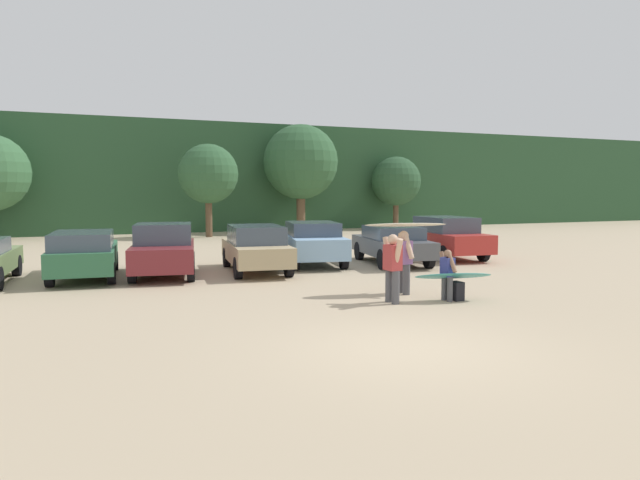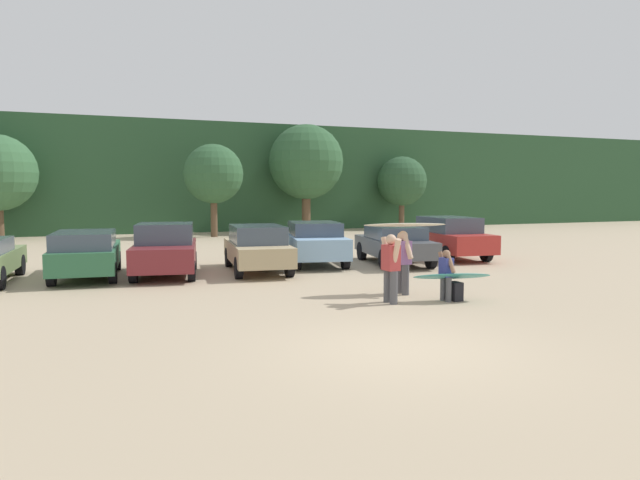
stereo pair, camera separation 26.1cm
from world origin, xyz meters
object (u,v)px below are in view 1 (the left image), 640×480
parked_car_red (444,236)px  surfboard_cream (406,225)px  parked_car_dark_gray (392,243)px  parked_car_tan (256,247)px  surfboard_teal (453,276)px  parked_car_maroon (164,250)px  backpack_dropped (456,291)px  parked_car_forest_green (84,253)px  parked_car_sky_blue (313,242)px  person_child (447,272)px  person_companion (393,264)px  person_adult (404,258)px

parked_car_red → surfboard_cream: size_ratio=2.17×
parked_car_dark_gray → surfboard_cream: size_ratio=2.07×
parked_car_tan → surfboard_teal: (2.89, -6.70, -0.19)m
parked_car_red → surfboard_teal: size_ratio=2.46×
parked_car_maroon → parked_car_dark_gray: parked_car_maroon is taller
parked_car_red → surfboard_teal: parked_car_red is taller
backpack_dropped → surfboard_teal: bearing=-161.5°
backpack_dropped → parked_car_maroon: bearing=130.7°
parked_car_dark_gray → backpack_dropped: 7.08m
surfboard_cream → parked_car_forest_green: bearing=-24.9°
parked_car_tan → surfboard_cream: 5.91m
parked_car_maroon → parked_car_sky_blue: (5.28, 0.79, 0.00)m
person_child → person_companion: (-1.34, 0.28, 0.22)m
surfboard_cream → parked_car_maroon: bearing=-33.6°
parked_car_forest_green → surfboard_cream: bearing=-122.7°
parked_car_maroon → person_child: bearing=-129.9°
parked_car_maroon → parked_car_sky_blue: bearing=-71.0°
person_child → parked_car_dark_gray: bearing=-112.4°
person_adult → backpack_dropped: (0.72, -1.26, -0.69)m
person_companion → surfboard_cream: (0.97, 1.04, 0.85)m
parked_car_tan → surfboard_teal: 7.30m
parked_car_forest_green → surfboard_teal: parked_car_forest_green is taller
parked_car_red → surfboard_cream: (-5.60, -6.32, 0.92)m
parked_car_tan → person_adult: bearing=-149.8°
parked_car_sky_blue → person_companion: size_ratio=2.78×
parked_car_maroon → parked_car_red: (10.88, 0.80, 0.03)m
parked_car_sky_blue → parked_car_red: (5.60, 0.00, 0.03)m
surfboard_cream → person_companion: bearing=59.6°
parked_car_forest_green → person_adult: (7.46, -5.90, 0.13)m
parked_car_maroon → surfboard_teal: (5.77, -6.91, -0.21)m
parked_car_dark_gray → backpack_dropped: parked_car_dark_gray is taller
parked_car_forest_green → parked_car_maroon: 2.30m
parked_car_tan → parked_car_dark_gray: size_ratio=1.00×
parked_car_forest_green → person_child: 10.66m
person_adult → person_child: (0.47, -1.24, -0.22)m
parked_car_dark_gray → person_adult: 6.17m
person_adult → backpack_dropped: size_ratio=3.58×
parked_car_maroon → person_adult: (5.18, -5.61, 0.10)m
parked_car_red → surfboard_teal: 9.25m
parked_car_sky_blue → backpack_dropped: bearing=-163.4°
parked_car_dark_gray → parked_car_red: size_ratio=0.96×
parked_car_forest_green → person_adult: size_ratio=2.92×
parked_car_forest_green → person_child: bearing=-127.2°
person_companion → parked_car_dark_gray: bearing=-122.9°
surfboard_cream → person_child: bearing=118.1°
parked_car_red → person_child: 9.26m
person_child → backpack_dropped: bearing=171.7°
person_adult → backpack_dropped: bearing=116.6°
parked_car_tan → person_companion: bearing=-160.2°
person_adult → surfboard_teal: bearing=111.2°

